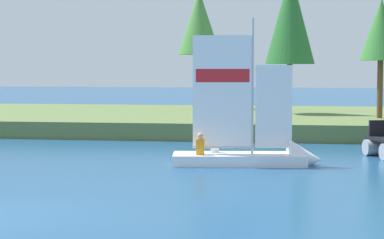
{
  "coord_description": "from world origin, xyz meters",
  "views": [
    {
      "loc": [
        6.45,
        -14.67,
        3.3
      ],
      "look_at": [
        2.24,
        13.56,
        1.2
      ],
      "focal_mm": 67.02,
      "sensor_mm": 36.0,
      "label": 1
    }
  ],
  "objects_px": {
    "shoreline_tree_midleft": "(290,18)",
    "sailboat": "(266,154)",
    "shoreline_tree_centre": "(381,30)",
    "shoreline_tree_left": "(199,23)"
  },
  "relations": [
    {
      "from": "shoreline_tree_midleft",
      "to": "sailboat",
      "type": "relative_size",
      "value": 1.4
    },
    {
      "from": "shoreline_tree_midleft",
      "to": "shoreline_tree_centre",
      "type": "relative_size",
      "value": 1.3
    },
    {
      "from": "shoreline_tree_left",
      "to": "sailboat",
      "type": "distance_m",
      "value": 20.67
    },
    {
      "from": "sailboat",
      "to": "shoreline_tree_centre",
      "type": "bearing_deg",
      "value": 59.7
    },
    {
      "from": "shoreline_tree_midleft",
      "to": "sailboat",
      "type": "xyz_separation_m",
      "value": [
        -0.59,
        -14.62,
        -5.55
      ]
    },
    {
      "from": "shoreline_tree_centre",
      "to": "shoreline_tree_left",
      "type": "bearing_deg",
      "value": 143.81
    },
    {
      "from": "shoreline_tree_left",
      "to": "shoreline_tree_midleft",
      "type": "height_order",
      "value": "shoreline_tree_midleft"
    },
    {
      "from": "shoreline_tree_midleft",
      "to": "shoreline_tree_centre",
      "type": "height_order",
      "value": "shoreline_tree_midleft"
    },
    {
      "from": "shoreline_tree_midleft",
      "to": "shoreline_tree_left",
      "type": "bearing_deg",
      "value": 140.01
    },
    {
      "from": "shoreline_tree_left",
      "to": "shoreline_tree_centre",
      "type": "xyz_separation_m",
      "value": [
        9.98,
        -7.3,
        -0.89
      ]
    }
  ]
}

